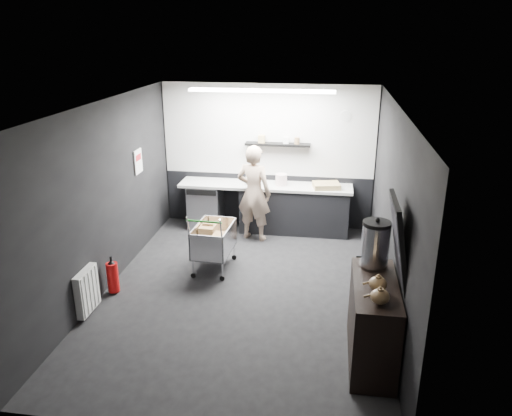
# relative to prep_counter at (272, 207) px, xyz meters

# --- Properties ---
(floor) EXTENTS (5.50, 5.50, 0.00)m
(floor) POSITION_rel_prep_counter_xyz_m (-0.14, -2.42, -0.46)
(floor) COLOR black
(floor) RESTS_ON ground
(ceiling) EXTENTS (5.50, 5.50, 0.00)m
(ceiling) POSITION_rel_prep_counter_xyz_m (-0.14, -2.42, 2.24)
(ceiling) COLOR silver
(ceiling) RESTS_ON wall_back
(wall_back) EXTENTS (5.50, 0.00, 5.50)m
(wall_back) POSITION_rel_prep_counter_xyz_m (-0.14, 0.33, 0.89)
(wall_back) COLOR black
(wall_back) RESTS_ON floor
(wall_front) EXTENTS (5.50, 0.00, 5.50)m
(wall_front) POSITION_rel_prep_counter_xyz_m (-0.14, -5.17, 0.89)
(wall_front) COLOR black
(wall_front) RESTS_ON floor
(wall_left) EXTENTS (0.00, 5.50, 5.50)m
(wall_left) POSITION_rel_prep_counter_xyz_m (-2.14, -2.42, 0.89)
(wall_left) COLOR black
(wall_left) RESTS_ON floor
(wall_right) EXTENTS (0.00, 5.50, 5.50)m
(wall_right) POSITION_rel_prep_counter_xyz_m (1.86, -2.42, 0.89)
(wall_right) COLOR black
(wall_right) RESTS_ON floor
(kitchen_wall_panel) EXTENTS (3.95, 0.02, 1.70)m
(kitchen_wall_panel) POSITION_rel_prep_counter_xyz_m (-0.14, 0.31, 1.39)
(kitchen_wall_panel) COLOR silver
(kitchen_wall_panel) RESTS_ON wall_back
(dado_panel) EXTENTS (3.95, 0.02, 1.00)m
(dado_panel) POSITION_rel_prep_counter_xyz_m (-0.14, 0.31, 0.04)
(dado_panel) COLOR black
(dado_panel) RESTS_ON wall_back
(floating_shelf) EXTENTS (1.20, 0.22, 0.04)m
(floating_shelf) POSITION_rel_prep_counter_xyz_m (0.06, 0.20, 1.16)
(floating_shelf) COLOR black
(floating_shelf) RESTS_ON wall_back
(wall_clock) EXTENTS (0.20, 0.03, 0.20)m
(wall_clock) POSITION_rel_prep_counter_xyz_m (1.26, 0.30, 1.69)
(wall_clock) COLOR silver
(wall_clock) RESTS_ON wall_back
(poster) EXTENTS (0.02, 0.30, 0.40)m
(poster) POSITION_rel_prep_counter_xyz_m (-2.12, -1.12, 1.09)
(poster) COLOR white
(poster) RESTS_ON wall_left
(poster_red_band) EXTENTS (0.02, 0.22, 0.10)m
(poster_red_band) POSITION_rel_prep_counter_xyz_m (-2.11, -1.12, 1.16)
(poster_red_band) COLOR red
(poster_red_band) RESTS_ON poster
(radiator) EXTENTS (0.10, 0.50, 0.60)m
(radiator) POSITION_rel_prep_counter_xyz_m (-2.08, -3.32, -0.11)
(radiator) COLOR silver
(radiator) RESTS_ON wall_left
(ceiling_strip) EXTENTS (2.40, 0.20, 0.04)m
(ceiling_strip) POSITION_rel_prep_counter_xyz_m (-0.14, -0.57, 2.21)
(ceiling_strip) COLOR white
(ceiling_strip) RESTS_ON ceiling
(prep_counter) EXTENTS (3.20, 0.61, 0.90)m
(prep_counter) POSITION_rel_prep_counter_xyz_m (0.00, 0.00, 0.00)
(prep_counter) COLOR black
(prep_counter) RESTS_ON floor
(person) EXTENTS (0.72, 0.57, 1.74)m
(person) POSITION_rel_prep_counter_xyz_m (-0.28, -0.45, 0.41)
(person) COLOR beige
(person) RESTS_ON floor
(shopping_cart) EXTENTS (0.58, 0.93, 1.00)m
(shopping_cart) POSITION_rel_prep_counter_xyz_m (-0.72, -1.74, 0.02)
(shopping_cart) COLOR silver
(shopping_cart) RESTS_ON floor
(sideboard) EXTENTS (0.56, 1.31, 1.95)m
(sideboard) POSITION_rel_prep_counter_xyz_m (1.61, -3.69, 0.16)
(sideboard) COLOR black
(sideboard) RESTS_ON floor
(fire_extinguisher) EXTENTS (0.17, 0.17, 0.55)m
(fire_extinguisher) POSITION_rel_prep_counter_xyz_m (-1.99, -2.73, -0.19)
(fire_extinguisher) COLOR #AD0B0B
(fire_extinguisher) RESTS_ON floor
(cardboard_box) EXTENTS (0.53, 0.44, 0.09)m
(cardboard_box) POSITION_rel_prep_counter_xyz_m (0.99, -0.05, 0.49)
(cardboard_box) COLOR #A18B56
(cardboard_box) RESTS_ON prep_counter
(pink_tub) EXTENTS (0.21, 0.21, 0.21)m
(pink_tub) POSITION_rel_prep_counter_xyz_m (0.16, 0.00, 0.55)
(pink_tub) COLOR silver
(pink_tub) RESTS_ON prep_counter
(white_container) EXTENTS (0.19, 0.16, 0.15)m
(white_container) POSITION_rel_prep_counter_xyz_m (-0.41, -0.05, 0.52)
(white_container) COLOR silver
(white_container) RESTS_ON prep_counter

